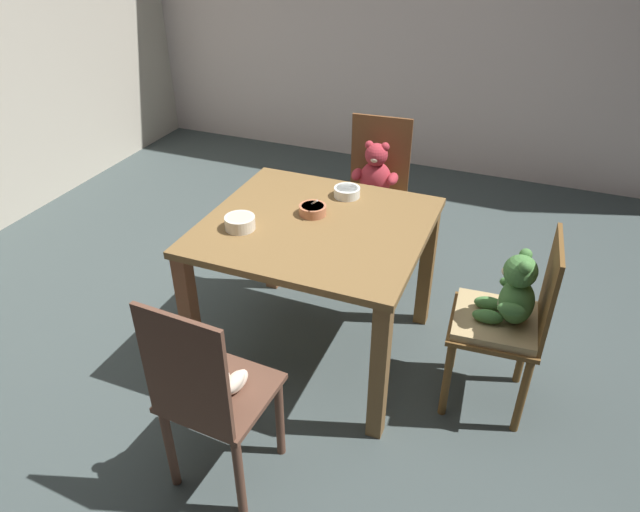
% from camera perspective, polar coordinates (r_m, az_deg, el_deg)
% --- Properties ---
extents(ground_plane, '(5.20, 5.20, 0.04)m').
position_cam_1_polar(ground_plane, '(3.08, -0.35, -9.20)').
color(ground_plane, '#3D4847').
extents(dining_table, '(1.00, 0.94, 0.74)m').
position_cam_1_polar(dining_table, '(2.70, -0.40, 0.93)').
color(dining_table, brown).
rests_on(dining_table, ground_plane).
extents(teddy_chair_far_center, '(0.41, 0.40, 0.93)m').
position_cam_1_polar(teddy_chair_far_center, '(3.45, 5.36, 6.70)').
color(teddy_chair_far_center, brown).
rests_on(teddy_chair_far_center, ground_plane).
extents(teddy_chair_near_front, '(0.39, 0.39, 0.92)m').
position_cam_1_polar(teddy_chair_near_front, '(2.17, -10.74, -12.25)').
color(teddy_chair_near_front, brown).
rests_on(teddy_chair_near_front, ground_plane).
extents(teddy_chair_near_right, '(0.40, 0.40, 0.88)m').
position_cam_1_polar(teddy_chair_near_right, '(2.58, 18.10, -5.05)').
color(teddy_chair_near_right, brown).
rests_on(teddy_chair_near_right, ground_plane).
extents(porridge_bowl_cream_near_left, '(0.14, 0.14, 0.06)m').
position_cam_1_polar(porridge_bowl_cream_near_left, '(2.60, -7.89, 3.30)').
color(porridge_bowl_cream_near_left, beige).
rests_on(porridge_bowl_cream_near_left, dining_table).
extents(porridge_bowl_terracotta_center, '(0.13, 0.13, 0.11)m').
position_cam_1_polar(porridge_bowl_terracotta_center, '(2.70, -0.73, 4.58)').
color(porridge_bowl_terracotta_center, '#B66C4A').
rests_on(porridge_bowl_terracotta_center, dining_table).
extents(porridge_bowl_white_far_center, '(0.13, 0.13, 0.05)m').
position_cam_1_polar(porridge_bowl_white_far_center, '(2.87, 2.67, 6.32)').
color(porridge_bowl_white_far_center, silver).
rests_on(porridge_bowl_white_far_center, dining_table).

